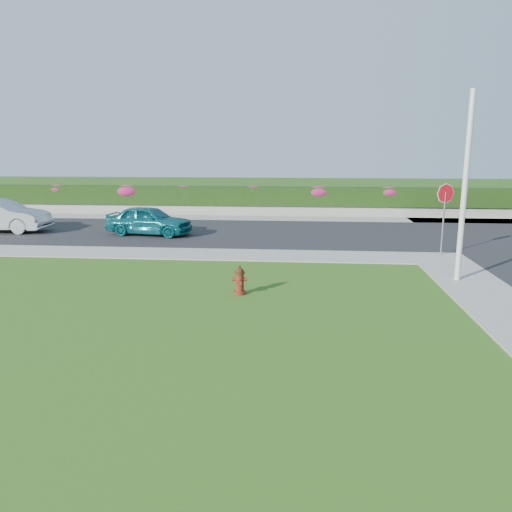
# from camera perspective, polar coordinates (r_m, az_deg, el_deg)

# --- Properties ---
(ground) EXTENTS (120.00, 120.00, 0.00)m
(ground) POSITION_cam_1_polar(r_m,az_deg,el_deg) (10.16, -6.22, -10.62)
(ground) COLOR black
(ground) RESTS_ON ground
(street_far) EXTENTS (26.00, 8.00, 0.04)m
(street_far) POSITION_cam_1_polar(r_m,az_deg,el_deg) (24.49, -11.39, 2.77)
(street_far) COLOR black
(street_far) RESTS_ON ground
(sidewalk_far) EXTENTS (24.00, 2.00, 0.04)m
(sidewalk_far) POSITION_cam_1_polar(r_m,az_deg,el_deg) (20.20, -18.08, 0.43)
(sidewalk_far) COLOR gray
(sidewalk_far) RESTS_ON ground
(curb_corner) EXTENTS (2.00, 2.00, 0.04)m
(curb_corner) POSITION_cam_1_polar(r_m,az_deg,el_deg) (19.28, 20.28, -0.27)
(curb_corner) COLOR gray
(curb_corner) RESTS_ON ground
(sidewalk_beyond) EXTENTS (34.00, 2.00, 0.04)m
(sidewalk_beyond) POSITION_cam_1_polar(r_m,az_deg,el_deg) (28.59, -0.82, 4.33)
(sidewalk_beyond) COLOR gray
(sidewalk_beyond) RESTS_ON ground
(retaining_wall) EXTENTS (34.00, 0.40, 0.60)m
(retaining_wall) POSITION_cam_1_polar(r_m,az_deg,el_deg) (30.04, -0.53, 5.25)
(retaining_wall) COLOR gray
(retaining_wall) RESTS_ON ground
(hedge) EXTENTS (32.00, 0.90, 1.10)m
(hedge) POSITION_cam_1_polar(r_m,az_deg,el_deg) (30.05, -0.51, 6.89)
(hedge) COLOR black
(hedge) RESTS_ON retaining_wall
(fire_hydrant) EXTENTS (0.41, 0.39, 0.80)m
(fire_hydrant) POSITION_cam_1_polar(r_m,az_deg,el_deg) (13.69, -1.89, -2.84)
(fire_hydrant) COLOR #50230C
(fire_hydrant) RESTS_ON ground
(sedan_teal) EXTENTS (4.12, 2.18, 1.34)m
(sedan_teal) POSITION_cam_1_polar(r_m,az_deg,el_deg) (23.40, -12.12, 4.01)
(sedan_teal) COLOR #0D5A64
(sedan_teal) RESTS_ON street_far
(utility_pole) EXTENTS (0.16, 0.16, 5.57)m
(utility_pole) POSITION_cam_1_polar(r_m,az_deg,el_deg) (15.87, 22.74, 7.13)
(utility_pole) COLOR silver
(utility_pole) RESTS_ON ground
(stop_sign) EXTENTS (0.68, 0.31, 2.69)m
(stop_sign) POSITION_cam_1_polar(r_m,az_deg,el_deg) (19.58, 20.78, 5.79)
(stop_sign) COLOR slate
(stop_sign) RESTS_ON ground
(flower_clump_a) EXTENTS (1.19, 0.76, 0.59)m
(flower_clump_a) POSITION_cam_1_polar(r_m,az_deg,el_deg) (33.30, -21.75, 7.09)
(flower_clump_a) COLOR #C0216A
(flower_clump_a) RESTS_ON hedge
(flower_clump_b) EXTENTS (1.56, 1.00, 0.78)m
(flower_clump_b) POSITION_cam_1_polar(r_m,az_deg,el_deg) (31.56, -14.42, 7.20)
(flower_clump_b) COLOR #C0216A
(flower_clump_b) RESTS_ON hedge
(flower_clump_c) EXTENTS (1.06, 0.68, 0.53)m
(flower_clump_c) POSITION_cam_1_polar(r_m,az_deg,el_deg) (30.59, -8.28, 7.49)
(flower_clump_c) COLOR #C0216A
(flower_clump_c) RESTS_ON hedge
(flower_clump_d) EXTENTS (1.10, 0.71, 0.55)m
(flower_clump_d) POSITION_cam_1_polar(r_m,az_deg,el_deg) (29.91, -0.37, 7.50)
(flower_clump_d) COLOR #C0216A
(flower_clump_d) RESTS_ON hedge
(flower_clump_e) EXTENTS (1.43, 0.92, 0.72)m
(flower_clump_e) POSITION_cam_1_polar(r_m,az_deg,el_deg) (29.80, 7.14, 7.26)
(flower_clump_e) COLOR #C0216A
(flower_clump_e) RESTS_ON hedge
(flower_clump_f) EXTENTS (1.33, 0.86, 0.67)m
(flower_clump_f) POSITION_cam_1_polar(r_m,az_deg,el_deg) (30.22, 14.92, 7.05)
(flower_clump_f) COLOR #C0216A
(flower_clump_f) RESTS_ON hedge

